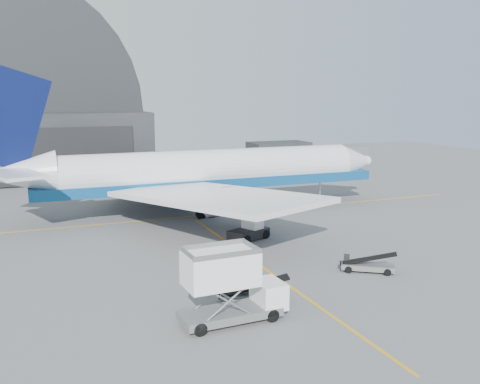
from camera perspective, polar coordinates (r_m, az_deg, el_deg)
name	(u,v)px	position (r m, az deg, el deg)	size (l,w,h in m)	color
ground	(255,261)	(49.37, 1.56, -7.42)	(200.00, 200.00, 0.00)	#565659
taxi_lines	(210,230)	(60.73, -3.27, -4.04)	(80.00, 42.12, 0.02)	orange
hangar	(3,126)	(108.15, -23.93, 6.50)	(50.00, 28.30, 28.00)	black
distant_bldg_a	(279,159)	(129.25, 4.13, 3.58)	(14.00, 8.00, 4.00)	black
distant_bldg_b	(348,157)	(134.27, 11.43, 3.65)	(8.00, 6.00, 2.80)	slate
airliner	(197,172)	(68.78, -4.62, 2.10)	(53.59, 51.96, 18.81)	white
catering_truck	(229,286)	(36.00, -1.17, -10.04)	(7.29, 3.02, 4.94)	slate
pushback_tug	(249,232)	(56.72, 1.00, -4.29)	(4.86, 3.91, 1.97)	black
belt_loader_a	(253,295)	(39.82, 1.35, -10.91)	(5.34, 2.97, 2.00)	slate
belt_loader_b	(367,265)	(47.74, 13.41, -7.63)	(4.52, 3.76, 1.81)	slate
traffic_cone	(199,250)	(52.38, -4.36, -6.15)	(0.32, 0.32, 0.46)	#DF5307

